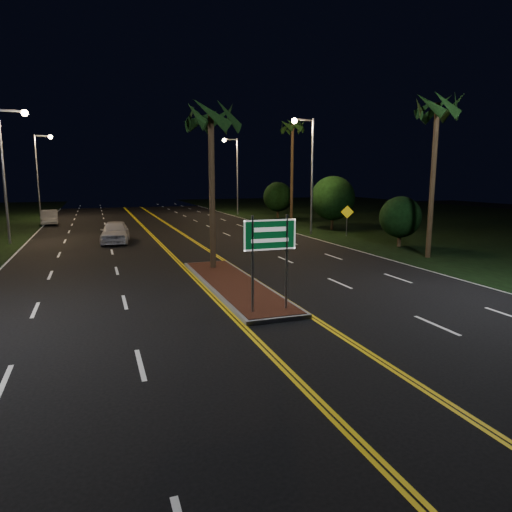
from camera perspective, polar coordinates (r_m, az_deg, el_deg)
name	(u,v)px	position (r m, az deg, el deg)	size (l,w,h in m)	color
ground	(306,343)	(13.03, 6.22, -10.72)	(120.00, 120.00, 0.00)	black
grass_right	(468,222)	(50.63, 25.01, 3.82)	(40.00, 110.00, 0.01)	black
median_island	(234,284)	(19.27, -2.81, -3.57)	(2.25, 10.25, 0.17)	gray
highway_sign	(270,244)	(14.92, 1.75, 1.53)	(1.80, 0.08, 3.20)	gray
streetlight_left_mid	(9,160)	(35.37, -28.52, 10.50)	(1.91, 0.44, 9.00)	gray
streetlight_left_far	(41,166)	(55.23, -25.34, 10.12)	(1.91, 0.44, 9.00)	gray
streetlight_right_mid	(308,162)	(36.64, 6.51, 11.56)	(1.91, 0.44, 9.00)	gray
streetlight_right_far	(234,167)	(55.32, -2.73, 11.04)	(1.91, 0.44, 9.00)	gray
palm_median	(211,118)	(22.28, -5.68, 16.83)	(2.40, 2.40, 8.30)	#382819
palm_right_near	(437,108)	(27.76, 21.74, 16.77)	(2.40, 2.40, 9.30)	#382819
palm_right_far	(293,127)	(45.03, 4.59, 15.72)	(2.40, 2.40, 10.30)	#382819
shrub_near	(400,217)	(31.38, 17.60, 4.66)	(2.70, 2.70, 3.30)	#382819
shrub_mid	(333,198)	(40.00, 9.57, 7.14)	(3.78, 3.78, 4.62)	#382819
shrub_far	(278,197)	(50.76, 2.75, 7.39)	(3.24, 3.24, 3.96)	#382819
car_near	(115,230)	(33.26, -17.23, 3.14)	(2.31, 5.40, 1.80)	silver
car_far	(49,216)	(48.23, -24.41, 4.56)	(2.07, 4.84, 1.61)	silver
warning_sign	(347,216)	(35.99, 11.32, 4.87)	(0.96, 0.30, 2.36)	gray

